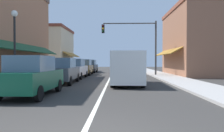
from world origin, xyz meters
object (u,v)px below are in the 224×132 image
object	(u,v)px
parked_car_far_left	(84,67)
van_in_lane	(127,67)
parked_car_third_left	(75,69)
parked_car_nearest_left	(32,76)
parked_car_distant_left	(90,66)
parked_car_second_left	(62,71)
street_lamp_left_near	(15,35)
traffic_signal_mast_arm	(137,38)

from	to	relation	value
parked_car_far_left	van_in_lane	size ratio (longest dim) A/B	0.78
parked_car_third_left	parked_car_nearest_left	bearing A→B (deg)	-87.97
van_in_lane	parked_car_distant_left	bearing A→B (deg)	107.92
parked_car_second_left	parked_car_third_left	distance (m)	4.64
parked_car_third_left	parked_car_distant_left	bearing A→B (deg)	90.81
van_in_lane	street_lamp_left_near	world-z (taller)	street_lamp_left_near
parked_car_second_left	van_in_lane	bearing A→B (deg)	-8.66
parked_car_distant_left	parked_car_third_left	bearing A→B (deg)	-89.19
van_in_lane	street_lamp_left_near	distance (m)	7.02
parked_car_distant_left	parked_car_far_left	bearing A→B (deg)	-89.12
parked_car_distant_left	van_in_lane	bearing A→B (deg)	-72.25
parked_car_third_left	parked_car_distant_left	size ratio (longest dim) A/B	1.00
parked_car_second_left	parked_car_distant_left	size ratio (longest dim) A/B	1.00
parked_car_second_left	parked_car_distant_left	distance (m)	14.46
traffic_signal_mast_arm	street_lamp_left_near	size ratio (longest dim) A/B	1.33
parked_car_third_left	street_lamp_left_near	xyz separation A→B (m)	(-1.92, -7.32, 2.13)
parked_car_nearest_left	parked_car_second_left	xyz separation A→B (m)	(-0.04, 5.28, 0.00)
parked_car_second_left	van_in_lane	xyz separation A→B (m)	(4.44, -0.60, 0.27)
parked_car_nearest_left	van_in_lane	size ratio (longest dim) A/B	0.79
street_lamp_left_near	parked_car_second_left	bearing A→B (deg)	53.20
parked_car_third_left	van_in_lane	xyz separation A→B (m)	(4.53, -5.24, 0.27)
parked_car_far_left	traffic_signal_mast_arm	distance (m)	6.82
traffic_signal_mast_arm	parked_car_nearest_left	bearing A→B (deg)	-113.35
parked_car_distant_left	van_in_lane	world-z (taller)	van_in_lane
parked_car_distant_left	van_in_lane	distance (m)	15.70
parked_car_nearest_left	street_lamp_left_near	xyz separation A→B (m)	(-2.04, 2.60, 2.13)
parked_car_second_left	traffic_signal_mast_arm	world-z (taller)	traffic_signal_mast_arm
parked_car_far_left	street_lamp_left_near	world-z (taller)	street_lamp_left_near
street_lamp_left_near	parked_car_nearest_left	bearing A→B (deg)	-51.91
parked_car_far_left	traffic_signal_mast_arm	xyz separation A→B (m)	(5.91, -1.23, 3.18)
traffic_signal_mast_arm	street_lamp_left_near	bearing A→B (deg)	-125.81
parked_car_third_left	parked_car_distant_left	world-z (taller)	same
parked_car_nearest_left	parked_car_third_left	bearing A→B (deg)	90.52
parked_car_nearest_left	parked_car_far_left	distance (m)	14.75
parked_car_third_left	parked_car_far_left	xyz separation A→B (m)	(0.05, 4.83, 0.00)
van_in_lane	parked_car_second_left	bearing A→B (deg)	173.82
street_lamp_left_near	van_in_lane	bearing A→B (deg)	17.88
parked_car_nearest_left	parked_car_distant_left	distance (m)	19.74
van_in_lane	street_lamp_left_near	xyz separation A→B (m)	(-6.44, -2.08, 1.86)
parked_car_distant_left	parked_car_nearest_left	bearing A→B (deg)	-88.58
parked_car_nearest_left	traffic_signal_mast_arm	size ratio (longest dim) A/B	0.70
parked_car_distant_left	traffic_signal_mast_arm	world-z (taller)	traffic_signal_mast_arm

